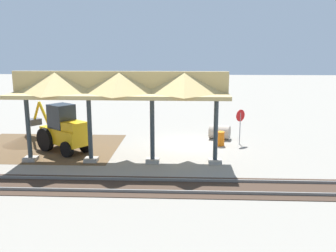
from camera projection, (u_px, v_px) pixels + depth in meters
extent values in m
plane|color=gray|center=(190.00, 145.00, 23.92)|extent=(120.00, 120.00, 0.00)
cube|color=brown|center=(46.00, 147.00, 23.29)|extent=(9.02, 7.00, 0.01)
cube|color=#9E998E|center=(215.00, 161.00, 20.11)|extent=(0.70, 0.70, 0.20)
cylinder|color=#2D383D|center=(216.00, 131.00, 19.75)|extent=(0.24, 0.24, 3.60)
cube|color=#9E998E|center=(153.00, 160.00, 20.26)|extent=(0.70, 0.70, 0.20)
cylinder|color=#2D383D|center=(152.00, 130.00, 19.91)|extent=(0.24, 0.24, 3.60)
cube|color=#9E998E|center=(91.00, 160.00, 20.41)|extent=(0.70, 0.70, 0.20)
cylinder|color=#2D383D|center=(90.00, 129.00, 20.06)|extent=(0.24, 0.24, 3.60)
cube|color=#9E998E|center=(31.00, 159.00, 20.57)|extent=(0.70, 0.70, 0.20)
cylinder|color=#2D383D|center=(28.00, 129.00, 20.21)|extent=(0.24, 0.24, 3.60)
cube|color=tan|center=(120.00, 94.00, 19.58)|extent=(11.30, 3.20, 0.20)
cube|color=tan|center=(120.00, 82.00, 19.45)|extent=(11.30, 0.20, 1.10)
pyramid|color=tan|center=(184.00, 82.00, 19.30)|extent=(3.03, 3.20, 1.10)
pyramid|color=tan|center=(120.00, 82.00, 19.45)|extent=(3.03, 3.20, 1.10)
pyramid|color=tan|center=(56.00, 82.00, 19.60)|extent=(3.03, 3.20, 1.10)
cube|color=slate|center=(192.00, 180.00, 17.32)|extent=(60.00, 0.08, 0.15)
cube|color=slate|center=(193.00, 192.00, 15.92)|extent=(60.00, 0.08, 0.15)
cube|color=#38281E|center=(192.00, 187.00, 16.63)|extent=(60.00, 2.58, 0.03)
cylinder|color=gray|center=(240.00, 128.00, 23.85)|extent=(0.06, 0.06, 2.06)
cylinder|color=red|center=(240.00, 116.00, 23.67)|extent=(0.60, 0.51, 0.76)
cube|color=#EAB214|center=(65.00, 135.00, 22.22)|extent=(3.34, 2.97, 0.90)
cube|color=#1E262D|center=(61.00, 116.00, 22.11)|extent=(1.74, 1.72, 1.40)
cube|color=#EAB214|center=(74.00, 126.00, 21.44)|extent=(1.58, 1.57, 0.50)
cylinder|color=black|center=(65.00, 135.00, 23.42)|extent=(1.30, 1.08, 1.40)
cylinder|color=black|center=(45.00, 140.00, 22.34)|extent=(1.30, 1.08, 1.40)
cylinder|color=black|center=(85.00, 145.00, 22.14)|extent=(0.90, 0.78, 0.90)
cylinder|color=black|center=(67.00, 149.00, 21.16)|extent=(0.90, 0.78, 0.90)
cylinder|color=#EAB214|center=(44.00, 113.00, 23.28)|extent=(0.96, 0.79, 1.41)
cylinder|color=#EAB214|center=(36.00, 112.00, 23.82)|extent=(0.83, 0.69, 1.44)
cube|color=#47474C|center=(34.00, 122.00, 24.21)|extent=(0.96, 1.00, 0.40)
cone|color=brown|center=(27.00, 144.00, 24.15)|extent=(6.11, 6.11, 1.22)
cylinder|color=#9E9384|center=(220.00, 132.00, 25.29)|extent=(1.56, 1.28, 0.94)
cylinder|color=black|center=(210.00, 131.00, 25.50)|extent=(0.19, 0.59, 0.61)
cylinder|color=orange|center=(220.00, 139.00, 23.62)|extent=(0.56, 0.56, 0.90)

